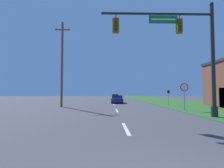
% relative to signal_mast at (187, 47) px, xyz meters
% --- Properties ---
extents(grass_verge_right, '(10.00, 110.00, 0.04)m').
position_rel_signal_mast_xyz_m(grass_verge_right, '(5.92, 20.47, -4.77)').
color(grass_verge_right, '#2D6626').
rests_on(grass_verge_right, ground).
extents(road_center_line, '(0.16, 34.80, 0.01)m').
position_rel_signal_mast_xyz_m(road_center_line, '(-4.58, 12.47, -4.78)').
color(road_center_line, silver).
rests_on(road_center_line, ground).
extents(signal_mast, '(7.93, 0.47, 7.97)m').
position_rel_signal_mast_xyz_m(signal_mast, '(0.00, 0.00, 0.00)').
color(signal_mast, '#232326').
rests_on(signal_mast, grass_verge_right).
extents(car_ahead, '(2.06, 4.37, 1.19)m').
position_rel_signal_mast_xyz_m(car_ahead, '(-3.92, 16.07, -4.18)').
color(car_ahead, black).
rests_on(car_ahead, ground).
extents(far_car, '(1.82, 4.70, 1.19)m').
position_rel_signal_mast_xyz_m(far_car, '(-3.42, 35.60, -4.18)').
color(far_car, black).
rests_on(far_car, ground).
extents(stop_sign, '(0.76, 0.07, 2.50)m').
position_rel_signal_mast_xyz_m(stop_sign, '(1.63, 4.20, -2.92)').
color(stop_sign, gray).
rests_on(stop_sign, grass_verge_right).
extents(route_sign_post, '(0.55, 0.06, 2.03)m').
position_rel_signal_mast_xyz_m(route_sign_post, '(2.45, 10.75, -3.26)').
color(route_sign_post, gray).
rests_on(route_sign_post, grass_verge_right).
extents(utility_pole_near, '(1.80, 0.26, 10.16)m').
position_rel_signal_mast_xyz_m(utility_pole_near, '(-10.91, 9.11, 0.45)').
color(utility_pole_near, brown).
rests_on(utility_pole_near, ground).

